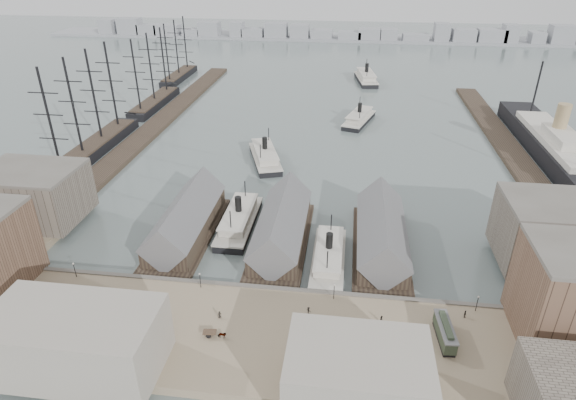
# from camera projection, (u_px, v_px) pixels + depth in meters

# --- Properties ---
(ground) EXTENTS (900.00, 900.00, 0.00)m
(ground) POSITION_uv_depth(u_px,v_px,m) (271.00, 281.00, 114.12)
(ground) COLOR #546260
(ground) RESTS_ON ground
(quay) EXTENTS (180.00, 30.00, 2.00)m
(quay) POSITION_uv_depth(u_px,v_px,m) (255.00, 338.00, 96.13)
(quay) COLOR #87755A
(quay) RESTS_ON ground
(seawall) EXTENTS (180.00, 1.20, 2.30)m
(seawall) POSITION_uv_depth(u_px,v_px,m) (268.00, 291.00, 109.03)
(seawall) COLOR #59544C
(seawall) RESTS_ON ground
(west_wharf) EXTENTS (10.00, 220.00, 1.60)m
(west_wharf) POSITION_uv_depth(u_px,v_px,m) (154.00, 126.00, 209.25)
(west_wharf) COLOR #2D231C
(west_wharf) RESTS_ON ground
(east_wharf) EXTENTS (10.00, 180.00, 1.60)m
(east_wharf) POSITION_uv_depth(u_px,v_px,m) (511.00, 152.00, 183.53)
(east_wharf) COLOR #2D231C
(east_wharf) RESTS_ON ground
(ferry_shed_west) EXTENTS (14.00, 42.00, 12.60)m
(ferry_shed_west) POSITION_uv_depth(u_px,v_px,m) (186.00, 221.00, 129.76)
(ferry_shed_west) COLOR #2D231C
(ferry_shed_west) RESTS_ON ground
(ferry_shed_center) EXTENTS (14.00, 42.00, 12.60)m
(ferry_shed_center) POSITION_uv_depth(u_px,v_px,m) (281.00, 228.00, 126.74)
(ferry_shed_center) COLOR #2D231C
(ferry_shed_center) RESTS_ON ground
(ferry_shed_east) EXTENTS (14.00, 42.00, 12.60)m
(ferry_shed_east) POSITION_uv_depth(u_px,v_px,m) (381.00, 234.00, 123.72)
(ferry_shed_east) COLOR #2D231C
(ferry_shed_east) RESTS_ON ground
(warehouse_west_back) EXTENTS (26.00, 20.00, 14.00)m
(warehouse_west_back) POSITION_uv_depth(u_px,v_px,m) (33.00, 195.00, 133.81)
(warehouse_west_back) COLOR #60564C
(warehouse_west_back) RESTS_ON west_land
(warehouse_east_back) EXTENTS (28.00, 20.00, 15.00)m
(warehouse_east_back) POSITION_uv_depth(u_px,v_px,m) (561.00, 234.00, 114.92)
(warehouse_east_back) COLOR #60564C
(warehouse_east_back) RESTS_ON east_land
(street_bldg_center) EXTENTS (24.00, 16.00, 10.00)m
(street_bldg_center) POSITION_uv_depth(u_px,v_px,m) (358.00, 374.00, 80.49)
(street_bldg_center) COLOR gray
(street_bldg_center) RESTS_ON quay
(street_bldg_west) EXTENTS (30.00, 16.00, 12.00)m
(street_bldg_west) POSITION_uv_depth(u_px,v_px,m) (76.00, 341.00, 85.83)
(street_bldg_west) COLOR gray
(street_bldg_west) RESTS_ON quay
(lamp_post_far_w) EXTENTS (0.44, 0.44, 3.92)m
(lamp_post_far_w) POSITION_uv_depth(u_px,v_px,m) (74.00, 267.00, 111.01)
(lamp_post_far_w) COLOR black
(lamp_post_far_w) RESTS_ON quay
(lamp_post_near_w) EXTENTS (0.44, 0.44, 3.92)m
(lamp_post_near_w) POSITION_uv_depth(u_px,v_px,m) (200.00, 278.00, 107.53)
(lamp_post_near_w) COLOR black
(lamp_post_near_w) RESTS_ON quay
(lamp_post_near_e) EXTENTS (0.44, 0.44, 3.92)m
(lamp_post_near_e) POSITION_uv_depth(u_px,v_px,m) (334.00, 289.00, 104.04)
(lamp_post_near_e) COLOR black
(lamp_post_near_e) RESTS_ON quay
(lamp_post_far_e) EXTENTS (0.44, 0.44, 3.92)m
(lamp_post_far_e) POSITION_uv_depth(u_px,v_px,m) (478.00, 301.00, 100.56)
(lamp_post_far_e) COLOR black
(lamp_post_far_e) RESTS_ON quay
(far_shore) EXTENTS (500.00, 40.00, 15.72)m
(far_shore) POSITION_uv_depth(u_px,v_px,m) (333.00, 35.00, 405.26)
(far_shore) COLOR gray
(far_shore) RESTS_ON ground
(ferry_docked_west) EXTENTS (8.44, 28.13, 10.05)m
(ferry_docked_west) POSITION_uv_depth(u_px,v_px,m) (239.00, 220.00, 135.02)
(ferry_docked_west) COLOR black
(ferry_docked_west) RESTS_ON ground
(ferry_docked_east) EXTENTS (7.89, 26.31, 9.40)m
(ferry_docked_east) POSITION_uv_depth(u_px,v_px,m) (329.00, 256.00, 119.23)
(ferry_docked_east) COLOR black
(ferry_docked_east) RESTS_ON ground
(ferry_open_near) EXTENTS (17.01, 29.42, 10.07)m
(ferry_open_near) POSITION_uv_depth(u_px,v_px,m) (265.00, 156.00, 175.92)
(ferry_open_near) COLOR black
(ferry_open_near) RESTS_ON ground
(ferry_open_mid) EXTENTS (15.52, 28.21, 9.65)m
(ferry_open_mid) POSITION_uv_depth(u_px,v_px,m) (359.00, 118.00, 214.94)
(ferry_open_mid) COLOR black
(ferry_open_mid) RESTS_ON ground
(ferry_open_far) EXTENTS (14.20, 32.70, 11.30)m
(ferry_open_far) POSITION_uv_depth(u_px,v_px,m) (366.00, 77.00, 279.60)
(ferry_open_far) COLOR black
(ferry_open_far) RESTS_ON ground
(sailing_ship_near) EXTENTS (9.16, 63.11, 37.66)m
(sailing_ship_near) POSITION_uv_depth(u_px,v_px,m) (93.00, 147.00, 182.90)
(sailing_ship_near) COLOR black
(sailing_ship_near) RESTS_ON ground
(sailing_ship_mid) EXTENTS (8.47, 48.93, 34.81)m
(sailing_ship_mid) POSITION_uv_depth(u_px,v_px,m) (155.00, 101.00, 237.30)
(sailing_ship_mid) COLOR black
(sailing_ship_mid) RESTS_ON ground
(sailing_ship_far) EXTENTS (8.15, 45.27, 33.50)m
(sailing_ship_far) POSITION_uv_depth(u_px,v_px,m) (179.00, 75.00, 286.05)
(sailing_ship_far) COLOR black
(sailing_ship_far) RESTS_ON ground
(ocean_steamer) EXTENTS (14.11, 103.11, 20.62)m
(ocean_steamer) POSITION_uv_depth(u_px,v_px,m) (554.00, 147.00, 178.16)
(ocean_steamer) COLOR black
(ocean_steamer) RESTS_ON ground
(tram) EXTENTS (3.41, 10.22, 3.57)m
(tram) POSITION_uv_depth(u_px,v_px,m) (445.00, 333.00, 93.42)
(tram) COLOR black
(tram) RESTS_ON quay
(horse_cart_left) EXTENTS (4.75, 1.97, 1.55)m
(horse_cart_left) POSITION_uv_depth(u_px,v_px,m) (113.00, 312.00, 100.25)
(horse_cart_left) COLOR black
(horse_cart_left) RESTS_ON quay
(horse_cart_center) EXTENTS (4.87, 1.79, 1.46)m
(horse_cart_center) POSITION_uv_depth(u_px,v_px,m) (217.00, 334.00, 94.54)
(horse_cart_center) COLOR black
(horse_cart_center) RESTS_ON quay
(horse_cart_right) EXTENTS (4.86, 3.13, 1.66)m
(horse_cart_right) POSITION_uv_depth(u_px,v_px,m) (355.00, 334.00, 94.43)
(horse_cart_right) COLOR black
(horse_cart_right) RESTS_ON quay
(pedestrian_0) EXTENTS (0.67, 0.54, 1.65)m
(pedestrian_0) POSITION_uv_depth(u_px,v_px,m) (63.00, 292.00, 106.12)
(pedestrian_0) COLOR black
(pedestrian_0) RESTS_ON quay
(pedestrian_1) EXTENTS (1.03, 0.97, 1.68)m
(pedestrian_1) POSITION_uv_depth(u_px,v_px,m) (71.00, 301.00, 103.25)
(pedestrian_1) COLOR black
(pedestrian_1) RESTS_ON quay
(pedestrian_2) EXTENTS (1.04, 1.34, 1.83)m
(pedestrian_2) POSITION_uv_depth(u_px,v_px,m) (156.00, 301.00, 103.18)
(pedestrian_2) COLOR black
(pedestrian_2) RESTS_ON quay
(pedestrian_3) EXTENTS (0.61, 1.04, 1.67)m
(pedestrian_3) POSITION_uv_depth(u_px,v_px,m) (142.00, 336.00, 93.98)
(pedestrian_3) COLOR black
(pedestrian_3) RESTS_ON quay
(pedestrian_4) EXTENTS (0.93, 0.92, 1.62)m
(pedestrian_4) POSITION_uv_depth(u_px,v_px,m) (220.00, 315.00, 99.54)
(pedestrian_4) COLOR black
(pedestrian_4) RESTS_ON quay
(pedestrian_5) EXTENTS (0.77, 0.67, 1.76)m
(pedestrian_5) POSITION_uv_depth(u_px,v_px,m) (310.00, 346.00, 91.63)
(pedestrian_5) COLOR black
(pedestrian_5) RESTS_ON quay
(pedestrian_6) EXTENTS (0.76, 0.91, 1.67)m
(pedestrian_6) POSITION_uv_depth(u_px,v_px,m) (382.00, 319.00, 98.31)
(pedestrian_6) COLOR black
(pedestrian_6) RESTS_ON quay
(pedestrian_7) EXTENTS (0.99, 1.20, 1.62)m
(pedestrian_7) POSITION_uv_depth(u_px,v_px,m) (379.00, 373.00, 86.01)
(pedestrian_7) COLOR black
(pedestrian_7) RESTS_ON quay
(pedestrian_8) EXTENTS (0.57, 1.10, 1.79)m
(pedestrian_8) POSITION_uv_depth(u_px,v_px,m) (465.00, 314.00, 99.56)
(pedestrian_8) COLOR black
(pedestrian_8) RESTS_ON quay
(pedestrian_9) EXTENTS (0.93, 0.92, 1.62)m
(pedestrian_9) POSITION_uv_depth(u_px,v_px,m) (559.00, 374.00, 85.65)
(pedestrian_9) COLOR black
(pedestrian_9) RESTS_ON quay
(pedestrian_10) EXTENTS (1.19, 1.05, 1.60)m
(pedestrian_10) POSITION_uv_depth(u_px,v_px,m) (308.00, 310.00, 100.74)
(pedestrian_10) COLOR black
(pedestrian_10) RESTS_ON quay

